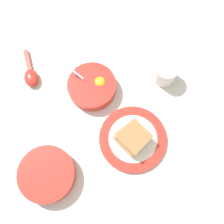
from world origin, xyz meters
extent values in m
plane|color=beige|center=(0.00, 0.00, 0.00)|extent=(3.00, 3.00, 0.00)
cylinder|color=red|center=(0.16, 0.03, 0.02)|extent=(0.17, 0.17, 0.05)
cylinder|color=white|center=(0.16, 0.03, 0.03)|extent=(0.14, 0.14, 0.02)
ellipsoid|color=yellow|center=(0.18, 0.00, 0.04)|extent=(0.04, 0.04, 0.02)
cylinder|color=black|center=(0.15, 0.02, 0.04)|extent=(0.04, 0.04, 0.00)
ellipsoid|color=silver|center=(0.17, 0.04, 0.04)|extent=(0.03, 0.02, 0.01)
cube|color=silver|center=(0.19, 0.08, 0.06)|extent=(0.03, 0.05, 0.03)
cylinder|color=red|center=(-0.01, -0.13, 0.01)|extent=(0.23, 0.23, 0.01)
cylinder|color=white|center=(-0.01, -0.13, 0.01)|extent=(0.16, 0.16, 0.00)
cube|color=#9E7042|center=(0.00, -0.13, 0.02)|extent=(0.12, 0.12, 0.02)
cube|color=tan|center=(-0.01, -0.12, 0.04)|extent=(0.12, 0.12, 0.02)
cube|color=#9E7042|center=(-0.01, -0.13, 0.05)|extent=(0.12, 0.12, 0.02)
ellipsoid|color=red|center=(0.18, 0.25, 0.02)|extent=(0.08, 0.07, 0.03)
cube|color=red|center=(0.25, 0.28, 0.01)|extent=(0.09, 0.05, 0.01)
cylinder|color=red|center=(-0.15, 0.14, 0.02)|extent=(0.18, 0.18, 0.05)
cylinder|color=white|center=(-0.15, 0.14, 0.04)|extent=(0.15, 0.15, 0.01)
cylinder|color=silver|center=(0.23, -0.23, 0.04)|extent=(0.08, 0.08, 0.08)
cylinder|color=#472B16|center=(0.23, -0.23, 0.07)|extent=(0.07, 0.07, 0.01)
camera|label=1|loc=(-0.19, -0.07, 0.88)|focal=42.00mm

